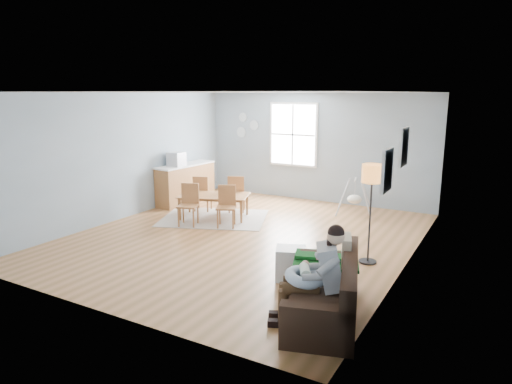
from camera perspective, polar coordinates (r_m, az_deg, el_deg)
The scene contains 22 objects.
room at distance 8.33m, azimuth -1.59°, elevation 10.45°, with size 8.40×9.40×3.90m.
window at distance 11.72m, azimuth 4.68°, elevation 7.16°, with size 1.32×0.08×1.62m.
pictures at distance 6.29m, azimuth 17.07°, elevation 4.10°, with size 0.05×1.34×0.74m.
wall_plates at distance 12.36m, azimuth -1.26°, elevation 8.29°, with size 0.67×0.02×0.66m.
sofa at distance 5.80m, azimuth 8.94°, elevation -12.56°, with size 1.29×2.00×0.75m.
green_throw at distance 6.29m, azimuth 8.74°, elevation -8.43°, with size 0.85×0.74×0.04m, color #14591D.
beige_pillow at distance 6.09m, azimuth 11.21°, elevation -7.32°, with size 0.12×0.42×0.42m, color #B7A68C.
father at distance 5.41m, azimuth 7.63°, elevation -9.93°, with size 0.94×0.67×1.23m.
nursing_pillow at distance 5.45m, azimuth 6.12°, elevation -10.54°, with size 0.48×0.48×0.13m, color #A4B4CD.
infant at distance 5.45m, azimuth 6.15°, elevation -9.62°, with size 0.23×0.34×0.13m.
toddler at distance 5.83m, azimuth 8.48°, elevation -8.58°, with size 0.48×0.36×0.71m.
floor_lamp at distance 7.33m, azimuth 14.29°, elevation 1.22°, with size 0.32×0.32×1.60m.
storage_cube at distance 6.79m, azimuth 4.28°, elevation -8.89°, with size 0.54×0.52×0.48m.
rug at distance 10.05m, azimuth -5.26°, elevation -3.25°, with size 2.22×1.69×0.01m, color #A39C95.
dining_table at distance 9.98m, azimuth -5.28°, elevation -1.84°, with size 1.49×0.83×0.52m, color brown.
chair_sw at distance 9.52m, azimuth -8.38°, elevation -1.24°, with size 0.50×0.50×0.86m.
chair_se at distance 9.33m, azimuth -3.70°, elevation -1.47°, with size 0.51×0.51×0.85m.
chair_nw at distance 10.55m, azimuth -6.78°, elevation 0.04°, with size 0.48×0.48×0.84m.
chair_ne at distance 10.37m, azimuth -2.46°, elevation 0.01°, with size 0.52×0.52×0.87m.
counter at distance 11.47m, azimuth -8.77°, elevation 1.10°, with size 0.62×1.76×0.97m.
monitor at distance 11.12m, azimuth -9.96°, elevation 4.07°, with size 0.36×0.34×0.33m.
baby_swing at distance 10.51m, azimuth 12.22°, elevation -0.79°, with size 0.96×0.97×0.80m.
Camera 1 is at (4.29, -7.14, 2.68)m, focal length 32.00 mm.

